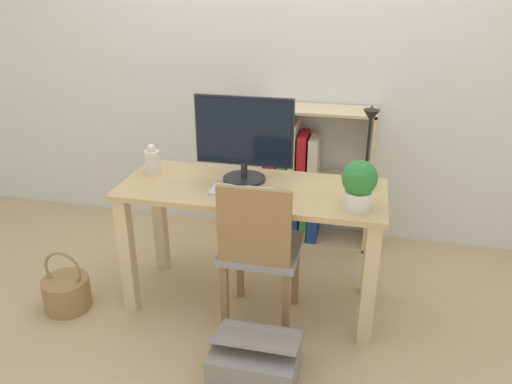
{
  "coord_description": "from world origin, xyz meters",
  "views": [
    {
      "loc": [
        0.56,
        -2.36,
        1.76
      ],
      "look_at": [
        0.0,
        0.1,
        0.65
      ],
      "focal_mm": 35.0,
      "sensor_mm": 36.0,
      "label": 1
    }
  ],
  "objects_px": {
    "chair": "(259,248)",
    "bookshelf": "(300,182)",
    "monitor": "(244,136)",
    "storage_box": "(255,363)",
    "desk_lamp": "(369,141)",
    "vase": "(152,161)",
    "basket": "(67,292)",
    "potted_plant": "(359,183)",
    "keyboard": "(243,192)"
  },
  "relations": [
    {
      "from": "chair",
      "to": "bookshelf",
      "type": "bearing_deg",
      "value": 81.99
    },
    {
      "from": "monitor",
      "to": "storage_box",
      "type": "height_order",
      "value": "monitor"
    },
    {
      "from": "monitor",
      "to": "desk_lamp",
      "type": "bearing_deg",
      "value": 0.62
    },
    {
      "from": "vase",
      "to": "basket",
      "type": "height_order",
      "value": "vase"
    },
    {
      "from": "chair",
      "to": "basket",
      "type": "xyz_separation_m",
      "value": [
        -1.1,
        -0.1,
        -0.37
      ]
    },
    {
      "from": "basket",
      "to": "potted_plant",
      "type": "bearing_deg",
      "value": 5.83
    },
    {
      "from": "chair",
      "to": "basket",
      "type": "height_order",
      "value": "chair"
    },
    {
      "from": "basket",
      "to": "desk_lamp",
      "type": "bearing_deg",
      "value": 13.9
    },
    {
      "from": "desk_lamp",
      "to": "chair",
      "type": "bearing_deg",
      "value": -149.44
    },
    {
      "from": "keyboard",
      "to": "bookshelf",
      "type": "xyz_separation_m",
      "value": [
        0.17,
        0.91,
        -0.3
      ]
    },
    {
      "from": "desk_lamp",
      "to": "vase",
      "type": "bearing_deg",
      "value": -178.68
    },
    {
      "from": "basket",
      "to": "storage_box",
      "type": "distance_m",
      "value": 1.22
    },
    {
      "from": "monitor",
      "to": "storage_box",
      "type": "xyz_separation_m",
      "value": [
        0.23,
        -0.72,
        -0.85
      ]
    },
    {
      "from": "monitor",
      "to": "vase",
      "type": "bearing_deg",
      "value": -177.82
    },
    {
      "from": "desk_lamp",
      "to": "storage_box",
      "type": "xyz_separation_m",
      "value": [
        -0.42,
        -0.72,
        -0.87
      ]
    },
    {
      "from": "monitor",
      "to": "vase",
      "type": "height_order",
      "value": "monitor"
    },
    {
      "from": "vase",
      "to": "basket",
      "type": "bearing_deg",
      "value": -139.07
    },
    {
      "from": "potted_plant",
      "to": "keyboard",
      "type": "bearing_deg",
      "value": 174.84
    },
    {
      "from": "chair",
      "to": "keyboard",
      "type": "bearing_deg",
      "value": 130.79
    },
    {
      "from": "keyboard",
      "to": "basket",
      "type": "distance_m",
      "value": 1.19
    },
    {
      "from": "chair",
      "to": "storage_box",
      "type": "xyz_separation_m",
      "value": [
        0.08,
        -0.43,
        -0.35
      ]
    },
    {
      "from": "potted_plant",
      "to": "basket",
      "type": "xyz_separation_m",
      "value": [
        -1.57,
        -0.16,
        -0.75
      ]
    },
    {
      "from": "keyboard",
      "to": "storage_box",
      "type": "relative_size",
      "value": 0.84
    },
    {
      "from": "basket",
      "to": "bookshelf",
      "type": "bearing_deg",
      "value": 43.98
    },
    {
      "from": "chair",
      "to": "storage_box",
      "type": "relative_size",
      "value": 2.17
    },
    {
      "from": "monitor",
      "to": "basket",
      "type": "distance_m",
      "value": 1.35
    },
    {
      "from": "chair",
      "to": "bookshelf",
      "type": "height_order",
      "value": "bookshelf"
    },
    {
      "from": "keyboard",
      "to": "chair",
      "type": "xyz_separation_m",
      "value": [
        0.11,
        -0.11,
        -0.26
      ]
    },
    {
      "from": "desk_lamp",
      "to": "potted_plant",
      "type": "height_order",
      "value": "desk_lamp"
    },
    {
      "from": "basket",
      "to": "monitor",
      "type": "bearing_deg",
      "value": 22.2
    },
    {
      "from": "vase",
      "to": "bookshelf",
      "type": "distance_m",
      "value": 1.11
    },
    {
      "from": "monitor",
      "to": "potted_plant",
      "type": "xyz_separation_m",
      "value": [
        0.62,
        -0.23,
        -0.12
      ]
    },
    {
      "from": "chair",
      "to": "bookshelf",
      "type": "distance_m",
      "value": 1.02
    },
    {
      "from": "desk_lamp",
      "to": "basket",
      "type": "bearing_deg",
      "value": -166.1
    },
    {
      "from": "keyboard",
      "to": "monitor",
      "type": "bearing_deg",
      "value": 101.72
    },
    {
      "from": "keyboard",
      "to": "desk_lamp",
      "type": "xyz_separation_m",
      "value": [
        0.61,
        0.18,
        0.26
      ]
    },
    {
      "from": "basket",
      "to": "chair",
      "type": "bearing_deg",
      "value": 5.28
    },
    {
      "from": "monitor",
      "to": "basket",
      "type": "height_order",
      "value": "monitor"
    },
    {
      "from": "monitor",
      "to": "vase",
      "type": "distance_m",
      "value": 0.55
    },
    {
      "from": "desk_lamp",
      "to": "bookshelf",
      "type": "xyz_separation_m",
      "value": [
        -0.44,
        0.73,
        -0.56
      ]
    },
    {
      "from": "vase",
      "to": "potted_plant",
      "type": "height_order",
      "value": "potted_plant"
    },
    {
      "from": "basket",
      "to": "vase",
      "type": "bearing_deg",
      "value": 40.93
    },
    {
      "from": "monitor",
      "to": "desk_lamp",
      "type": "relative_size",
      "value": 1.22
    },
    {
      "from": "monitor",
      "to": "bookshelf",
      "type": "xyz_separation_m",
      "value": [
        0.21,
        0.73,
        -0.54
      ]
    },
    {
      "from": "desk_lamp",
      "to": "basket",
      "type": "distance_m",
      "value": 1.87
    },
    {
      "from": "potted_plant",
      "to": "monitor",
      "type": "bearing_deg",
      "value": 159.78
    },
    {
      "from": "vase",
      "to": "chair",
      "type": "bearing_deg",
      "value": -21.53
    },
    {
      "from": "keyboard",
      "to": "potted_plant",
      "type": "height_order",
      "value": "potted_plant"
    },
    {
      "from": "vase",
      "to": "monitor",
      "type": "bearing_deg",
      "value": 2.18
    },
    {
      "from": "potted_plant",
      "to": "chair",
      "type": "distance_m",
      "value": 0.61
    }
  ]
}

